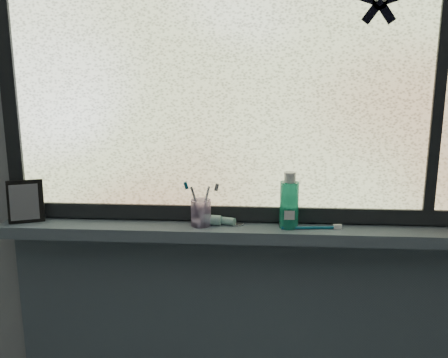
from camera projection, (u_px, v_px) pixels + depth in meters
name	position (u px, v px, depth m)	size (l,w,h in m)	color
wall_back	(245.00, 153.00, 1.66)	(3.00, 0.01, 2.50)	#9EA3A8
windowsill	(244.00, 232.00, 1.64)	(1.62, 0.14, 0.04)	slate
window_pane	(246.00, 67.00, 1.57)	(1.50, 0.01, 1.00)	silver
frame_bottom	(244.00, 213.00, 1.68)	(1.60, 0.03, 0.05)	black
frame_left	(8.00, 67.00, 1.62)	(0.05, 0.03, 1.10)	black
frame_mullion	(441.00, 67.00, 1.53)	(0.04, 0.03, 1.00)	black
starfish_sticker	(380.00, 2.00, 1.49)	(0.15, 0.02, 0.15)	black
vanity_mirror	(26.00, 201.00, 1.67)	(0.11, 0.06, 0.14)	black
toothpaste_tube	(218.00, 220.00, 1.65)	(0.19, 0.04, 0.03)	silver
toothbrush_cup	(201.00, 213.00, 1.64)	(0.07, 0.07, 0.09)	#C2A5DA
toothbrush_lying	(308.00, 227.00, 1.61)	(0.21, 0.02, 0.01)	#0D5A77
mouthwash_bottle	(289.00, 200.00, 1.61)	(0.06, 0.06, 0.15)	#20AA83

